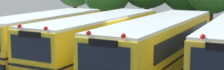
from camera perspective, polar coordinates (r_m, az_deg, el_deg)
ground_plane at (r=17.32m, az=2.92°, el=-5.47°), size 160.00×160.00×0.00m
school_bus_0 at (r=19.59m, az=-11.54°, el=0.25°), size 2.75×9.45×2.66m
school_bus_1 at (r=18.01m, az=-2.27°, el=-0.33°), size 2.72×11.20×2.66m
school_bus_2 at (r=16.17m, az=8.20°, el=-1.41°), size 2.63×11.48×2.72m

